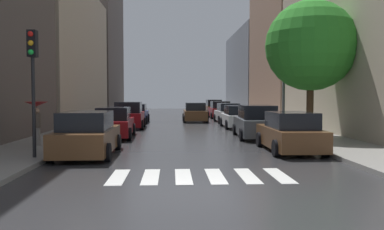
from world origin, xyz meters
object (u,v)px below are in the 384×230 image
object	(u,v)px
parked_car_right_third	(238,117)
traffic_light_left_corner	(33,65)
car_midroad	(195,113)
parked_car_right_fourth	(228,113)
parked_car_right_sixth	(213,108)
lamp_post_right	(284,67)
parked_car_left_nearest	(87,135)
street_tree_right	(311,46)
parked_car_left_fourth	(136,114)
parked_car_left_second	(114,123)
parked_car_right_fifth	(220,110)
pedestrian_foreground	(37,114)
parked_car_left_third	(129,116)
parked_car_right_nearest	(290,133)
parked_car_right_second	(256,123)

from	to	relation	value
parked_car_right_third	traffic_light_left_corner	bearing A→B (deg)	146.19
car_midroad	parked_car_right_fourth	bearing A→B (deg)	-114.98
parked_car_right_sixth	lamp_post_right	distance (m)	23.85
parked_car_left_nearest	street_tree_right	distance (m)	12.11
parked_car_right_third	parked_car_right_sixth	size ratio (longest dim) A/B	0.90
parked_car_right_third	street_tree_right	xyz separation A→B (m)	(2.47, -7.51, 4.04)
car_midroad	parked_car_left_fourth	bearing A→B (deg)	98.30
car_midroad	street_tree_right	size ratio (longest dim) A/B	0.67
parked_car_left_second	parked_car_right_fifth	world-z (taller)	parked_car_right_fifth
parked_car_left_nearest	lamp_post_right	size ratio (longest dim) A/B	0.73
parked_car_right_third	parked_car_right_fifth	distance (m)	12.14
parked_car_left_second	parked_car_left_fourth	world-z (taller)	parked_car_left_second
pedestrian_foreground	lamp_post_right	bearing A→B (deg)	-114.99
parked_car_right_fifth	car_midroad	xyz separation A→B (m)	(-2.78, -5.43, -0.02)
parked_car_left_third	parked_car_right_nearest	world-z (taller)	parked_car_left_third
parked_car_left_nearest	parked_car_right_third	xyz separation A→B (m)	(7.75, 12.63, -0.05)
parked_car_right_fourth	lamp_post_right	xyz separation A→B (m)	(1.69, -10.70, 3.13)
traffic_light_left_corner	parked_car_left_second	bearing A→B (deg)	78.47
car_midroad	parked_car_left_third	bearing A→B (deg)	144.15
parked_car_left_second	lamp_post_right	distance (m)	9.94
parked_car_right_second	parked_car_right_third	size ratio (longest dim) A/B	1.11
parked_car_left_nearest	parked_car_right_nearest	world-z (taller)	parked_car_left_nearest
parked_car_left_nearest	street_tree_right	world-z (taller)	street_tree_right
parked_car_left_third	parked_car_right_fourth	size ratio (longest dim) A/B	0.94
parked_car_left_nearest	pedestrian_foreground	world-z (taller)	pedestrian_foreground
parked_car_left_nearest	parked_car_right_nearest	size ratio (longest dim) A/B	1.03
parked_car_right_sixth	pedestrian_foreground	distance (m)	30.78
parked_car_right_nearest	pedestrian_foreground	world-z (taller)	pedestrian_foreground
parked_car_right_nearest	car_midroad	size ratio (longest dim) A/B	0.98
parked_car_left_fourth	parked_car_left_second	bearing A→B (deg)	179.42
parked_car_left_fourth	car_midroad	xyz separation A→B (m)	(4.94, 0.69, 0.03)
parked_car_right_nearest	lamp_post_right	distance (m)	7.49
parked_car_right_second	lamp_post_right	size ratio (longest dim) A/B	0.75
parked_car_left_nearest	parked_car_right_fourth	world-z (taller)	parked_car_left_nearest
parked_car_left_second	parked_car_right_fourth	xyz separation A→B (m)	(7.71, 11.54, -0.01)
car_midroad	pedestrian_foreground	distance (m)	18.93
parked_car_right_nearest	traffic_light_left_corner	xyz separation A→B (m)	(-9.43, -2.07, 2.54)
parked_car_left_nearest	parked_car_right_nearest	xyz separation A→B (m)	(7.92, 0.75, -0.03)
parked_car_left_fourth	traffic_light_left_corner	world-z (taller)	traffic_light_left_corner
traffic_light_left_corner	parked_car_left_nearest	bearing A→B (deg)	41.09
parked_car_left_second	parked_car_right_third	world-z (taller)	parked_car_left_second
lamp_post_right	traffic_light_left_corner	bearing A→B (deg)	-141.67
car_midroad	traffic_light_left_corner	distance (m)	21.84
parked_car_left_third	street_tree_right	world-z (taller)	street_tree_right
parked_car_left_second	parked_car_left_third	xyz separation A→B (m)	(0.14, 6.07, 0.08)
pedestrian_foreground	street_tree_right	xyz separation A→B (m)	(12.74, 3.09, 3.28)
street_tree_right	parked_car_right_second	bearing A→B (deg)	161.06
parked_car_right_second	parked_car_right_fifth	xyz separation A→B (m)	(0.27, 18.76, -0.03)
parked_car_left_second	parked_car_right_sixth	world-z (taller)	parked_car_right_sixth
parked_car_left_second	pedestrian_foreground	size ratio (longest dim) A/B	2.56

